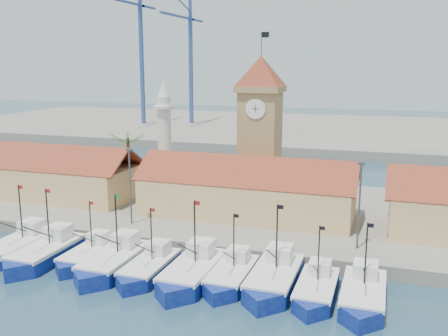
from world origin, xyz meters
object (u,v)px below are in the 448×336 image
(minaret, at_px, (165,136))
(boat_5, at_px, (191,274))
(clock_tower, at_px, (260,126))
(boat_0, at_px, (17,248))

(minaret, bearing_deg, boat_5, -60.47)
(boat_5, height_order, clock_tower, clock_tower)
(boat_0, relative_size, clock_tower, 0.46)
(minaret, bearing_deg, boat_0, -102.40)
(boat_0, height_order, clock_tower, clock_tower)
(clock_tower, bearing_deg, boat_0, -131.28)
(boat_0, xyz_separation_m, clock_tower, (20.60, 23.47, 11.14))
(boat_0, distance_m, boat_5, 20.29)
(clock_tower, xyz_separation_m, minaret, (-15.00, 2.00, -2.23))
(minaret, bearing_deg, clock_tower, -7.61)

